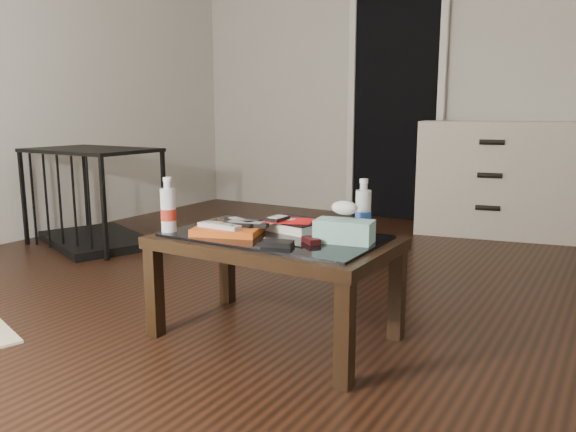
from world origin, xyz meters
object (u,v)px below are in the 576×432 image
pet_crate (95,214)px  water_bottle_left (168,205)px  dresser (496,179)px  coffee_table (275,249)px  textbook (294,225)px  tissue_box (344,231)px  water_bottle_right (363,207)px

pet_crate → water_bottle_left: (1.65, -0.97, 0.35)m
dresser → water_bottle_left: dresser is taller
dresser → coffee_table: bearing=-108.9°
pet_crate → textbook: size_ratio=4.22×
coffee_table → water_bottle_left: bearing=-156.7°
coffee_table → textbook: bearing=79.0°
pet_crate → tissue_box: (2.40, -0.75, 0.28)m
textbook → water_bottle_right: water_bottle_right is taller
tissue_box → water_bottle_left: bearing=-173.6°
coffee_table → water_bottle_right: (0.32, 0.20, 0.18)m
pet_crate → tissue_box: 2.53m
coffee_table → pet_crate: pet_crate is taller
pet_crate → tissue_box: size_ratio=4.59×
pet_crate → water_bottle_right: bearing=7.4°
pet_crate → water_bottle_right: 2.49m
water_bottle_left → water_bottle_right: bearing=27.5°
coffee_table → pet_crate: bearing=159.4°
water_bottle_right → water_bottle_left: bearing=-152.5°
dresser → tissue_box: dresser is taller
dresser → textbook: 2.59m
pet_crate → dresser: bearing=58.8°
textbook → pet_crate: bearing=172.1°
coffee_table → textbook: 0.15m
tissue_box → textbook: bearing=152.4°
dresser → pet_crate: dresser is taller
dresser → water_bottle_left: size_ratio=5.35×
dresser → water_bottle_right: 2.49m
dresser → water_bottle_right: dresser is taller
pet_crate → water_bottle_left: size_ratio=4.43×
textbook → coffee_table: bearing=-91.6°
coffee_table → dresser: dresser is taller
water_bottle_right → coffee_table: bearing=-147.3°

